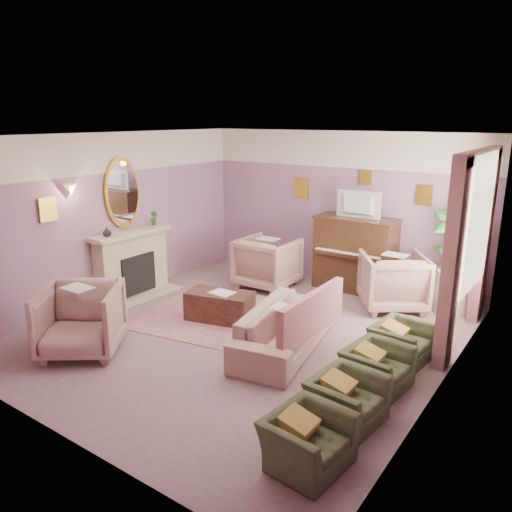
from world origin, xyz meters
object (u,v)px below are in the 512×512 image
Objects in this scene: sofa at (285,320)px; floral_armchair_left at (268,260)px; floral_armchair_front at (80,316)px; side_table at (452,292)px; piano at (355,255)px; olive_chair_a at (308,433)px; floral_armchair_right at (393,278)px; television at (357,203)px; coffee_table at (220,306)px; olive_chair_b at (347,393)px; olive_chair_c at (377,361)px; olive_chair_d at (402,337)px.

floral_armchair_left is (-1.63, 2.02, 0.09)m from sofa.
floral_armchair_front is 5.61m from side_table.
sofa is 2.02× the size of floral_armchair_front.
olive_chair_a is (1.64, -4.66, -0.33)m from piano.
television is at bearing 153.63° from floral_armchair_right.
coffee_table is 2.85m from floral_armchair_right.
olive_chair_b is (1.64, -3.79, -1.28)m from television.
floral_armchair_front is 3.82m from olive_chair_c.
olive_chair_d is at bearing 6.39° from coffee_table.
television is 1.07× the size of olive_chair_c.
olive_chair_b is at bearing -90.00° from olive_chair_c.
olive_chair_d is at bearing -52.63° from television.
television is 1.48m from floral_armchair_right.
side_table reaches higher than coffee_table.
side_table is at bearing 21.66° from floral_armchair_right.
olive_chair_b reaches higher than coffee_table.
coffee_table is 3.49m from olive_chair_a.
television is at bearing 127.37° from olive_chair_d.
olive_chair_c is (3.02, -2.26, -0.19)m from floral_armchair_left.
television is at bearing 113.44° from olive_chair_b.
floral_armchair_left is 1.36× the size of olive_chair_a.
floral_armchair_right is 1.36× the size of olive_chair_d.
sofa is 3.02m from side_table.
coffee_table is 2.08m from floral_armchair_front.
coffee_table is 3.05m from olive_chair_b.
floral_armchair_right is (0.90, -0.45, -1.09)m from television.
sofa is at bearing -84.80° from piano.
floral_armchair_right is at bearing 45.16° from coffee_table.
floral_armchair_right is at bearing 54.31° from floral_armchair_front.
coffee_table is 1.43× the size of side_table.
olive_chair_b is 3.68m from side_table.
sofa is 2.38m from floral_armchair_right.
floral_armchair_front is at bearing -113.07° from coffee_table.
olive_chair_a is 0.82m from olive_chair_b.
floral_armchair_left and floral_armchair_right have the same top height.
floral_armchair_left is 1.46× the size of side_table.
floral_armchair_left reaches higher than olive_chair_c.
olive_chair_a is 1.00× the size of olive_chair_b.
television reaches higher than olive_chair_d.
piano reaches higher than sofa.
side_table is (0.85, 0.34, -0.16)m from floral_armchair_right.
piano is at bearing 66.59° from floral_armchair_front.
sofa reaches higher than side_table.
television reaches higher than floral_armchair_front.
piano is 1.37× the size of floral_armchair_left.
floral_armchair_right is 4.82m from floral_armchair_front.
piano is 2.81m from sofa.
olive_chair_a is at bearing -38.11° from coffee_table.
olive_chair_a is at bearing -70.58° from piano.
olive_chair_c is (2.74, -0.51, 0.10)m from coffee_table.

